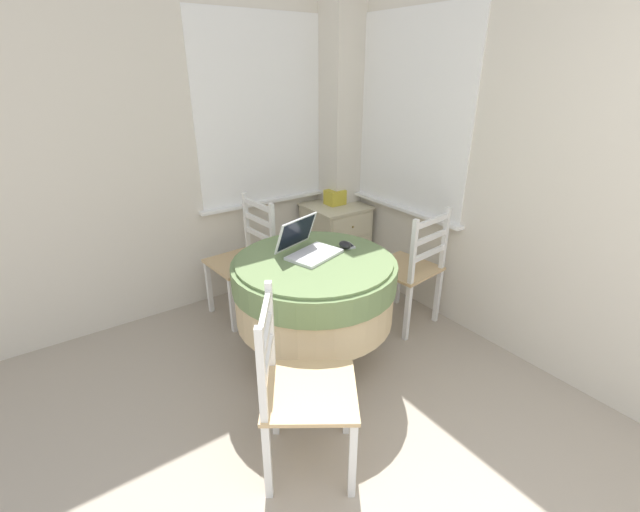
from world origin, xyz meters
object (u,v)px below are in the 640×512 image
Objects in this scene: dining_chair_near_back_window at (245,260)px; laptop at (308,247)px; dining_chair_near_right_window at (410,269)px; corner_cabinet at (336,242)px; round_dining_table at (314,285)px; computer_mouse at (345,245)px; storage_box at (335,197)px; dining_chair_camera_near at (300,390)px; cell_phone at (348,245)px.

laptop is at bearing -82.46° from dining_chair_near_back_window.
dining_chair_near_right_window is 0.96m from corner_cabinet.
laptop is 0.44× the size of dining_chair_near_back_window.
corner_cabinet is at bearing 46.67° from round_dining_table.
computer_mouse is (0.24, -0.07, -0.02)m from laptop.
storage_box is (0.97, 0.14, 0.31)m from dining_chair_near_back_window.
round_dining_table is 2.54× the size of laptop.
dining_chair_camera_near reaches higher than corner_cabinet.
dining_chair_near_right_window is (0.82, -0.12, -0.34)m from laptop.
dining_chair_near_back_window reaches higher than storage_box.
storage_box reaches higher than cell_phone.
laptop reaches higher than round_dining_table.
cell_phone is at bearing 7.41° from round_dining_table.
computer_mouse is 1.17m from corner_cabinet.
dining_chair_near_back_window reaches higher than corner_cabinet.
dining_chair_near_back_window is 1.00× the size of dining_chair_near_right_window.
dining_chair_camera_near is (-0.78, -0.67, -0.31)m from computer_mouse.
dining_chair_near_back_window reaches higher than cell_phone.
laptop is 0.90m from dining_chair_near_right_window.
dining_chair_near_back_window is at bearing 95.86° from round_dining_table.
dining_chair_near_right_window is 1.00× the size of dining_chair_camera_near.
storage_box is at bearing 56.14° from computer_mouse.
dining_chair_camera_near is (-0.54, -0.73, -0.34)m from laptop.
dining_chair_near_right_window is (0.83, -0.03, -0.11)m from round_dining_table.
computer_mouse is 0.10× the size of dining_chair_camera_near.
dining_chair_near_back_window and dining_chair_camera_near have the same top height.
cell_phone is 0.13× the size of dining_chair_near_right_window.
dining_chair_camera_near is at bearing -129.18° from round_dining_table.
round_dining_table is 0.25m from laptop.
cell_phone is (0.29, -0.05, -0.04)m from laptop.
storage_box is at bearing 57.53° from cell_phone.
cell_phone is at bearing 172.59° from dining_chair_near_right_window.
storage_box reaches higher than computer_mouse.
round_dining_table is 0.33m from computer_mouse.
dining_chair_near_back_window is (-0.34, 0.80, -0.31)m from computer_mouse.
dining_chair_near_right_window is at bearing -8.19° from laptop.
dining_chair_near_back_window is at bearing 73.27° from dining_chair_camera_near.
dining_chair_near_right_window is 1.32× the size of corner_cabinet.
computer_mouse reaches higher than cell_phone.
dining_chair_near_right_window is (0.92, -0.85, 0.00)m from dining_chair_near_back_window.
laptop is at bearing 171.81° from dining_chair_near_right_window.
storage_box is at bearing 68.01° from corner_cabinet.
corner_cabinet is 4.39× the size of storage_box.
computer_mouse is 0.10× the size of dining_chair_near_right_window.
dining_chair_camera_near is at bearing -139.55° from computer_mouse.
cell_phone is at bearing -122.47° from storage_box.
dining_chair_near_right_window is at bearing -93.01° from storage_box.
dining_chair_near_right_window reaches higher than storage_box.
dining_chair_near_right_window is at bearing -42.87° from dining_chair_near_back_window.
dining_chair_camera_near is at bearing -140.37° from cell_phone.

